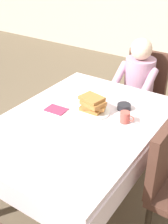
% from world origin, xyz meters
% --- Properties ---
extents(ground_plane, '(14.00, 14.00, 0.00)m').
position_xyz_m(ground_plane, '(0.00, 0.00, 0.00)').
color(ground_plane, brown).
extents(dining_table_main, '(1.12, 1.52, 0.74)m').
position_xyz_m(dining_table_main, '(0.00, 0.00, 0.65)').
color(dining_table_main, silver).
rests_on(dining_table_main, ground).
extents(chair_diner, '(0.44, 0.45, 0.93)m').
position_xyz_m(chair_diner, '(0.02, 1.17, 0.53)').
color(chair_diner, '#4C2D23').
rests_on(chair_diner, ground).
extents(diner_person, '(0.40, 0.43, 1.12)m').
position_xyz_m(diner_person, '(0.02, 1.01, 0.67)').
color(diner_person, '#B2849E').
rests_on(diner_person, ground).
extents(plate_breakfast, '(0.28, 0.28, 0.02)m').
position_xyz_m(plate_breakfast, '(0.02, 0.15, 0.75)').
color(plate_breakfast, white).
rests_on(plate_breakfast, dining_table_main).
extents(breakfast_stack, '(0.22, 0.18, 0.12)m').
position_xyz_m(breakfast_stack, '(0.02, 0.15, 0.82)').
color(breakfast_stack, '#A36B33').
rests_on(breakfast_stack, plate_breakfast).
extents(cup_coffee, '(0.11, 0.08, 0.08)m').
position_xyz_m(cup_coffee, '(0.30, 0.16, 0.78)').
color(cup_coffee, '#B24C42').
rests_on(cup_coffee, dining_table_main).
extents(bowl_butter, '(0.11, 0.11, 0.04)m').
position_xyz_m(bowl_butter, '(0.21, 0.33, 0.76)').
color(bowl_butter, black).
rests_on(bowl_butter, dining_table_main).
extents(fork_left_of_plate, '(0.04, 0.18, 0.00)m').
position_xyz_m(fork_left_of_plate, '(-0.17, 0.13, 0.74)').
color(fork_left_of_plate, silver).
rests_on(fork_left_of_plate, dining_table_main).
extents(knife_right_of_plate, '(0.03, 0.20, 0.00)m').
position_xyz_m(knife_right_of_plate, '(0.21, 0.13, 0.74)').
color(knife_right_of_plate, silver).
rests_on(knife_right_of_plate, dining_table_main).
extents(spoon_near_edge, '(0.15, 0.05, 0.00)m').
position_xyz_m(spoon_near_edge, '(-0.00, -0.13, 0.74)').
color(spoon_near_edge, silver).
rests_on(spoon_near_edge, dining_table_main).
extents(napkin_folded, '(0.18, 0.13, 0.01)m').
position_xyz_m(napkin_folded, '(-0.24, 0.02, 0.74)').
color(napkin_folded, '#8C2D4C').
rests_on(napkin_folded, dining_table_main).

